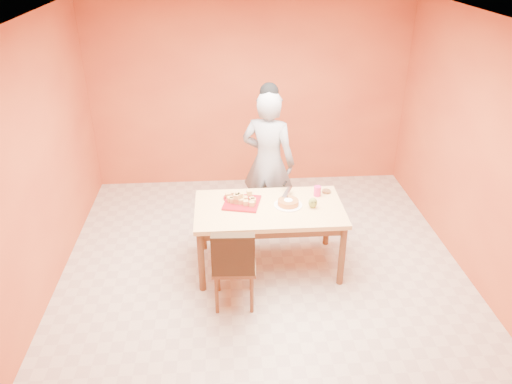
{
  "coord_description": "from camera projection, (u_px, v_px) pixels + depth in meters",
  "views": [
    {
      "loc": [
        -0.41,
        -4.39,
        3.39
      ],
      "look_at": [
        -0.07,
        0.3,
        0.93
      ],
      "focal_mm": 35.0,
      "sensor_mm": 36.0,
      "label": 1
    }
  ],
  "objects": [
    {
      "name": "red_dinner_plate",
      "position": [
        234.0,
        198.0,
        5.54
      ],
      "size": [
        0.31,
        0.31,
        0.01
      ],
      "primitive_type": "cylinder",
      "rotation": [
        0.0,
        0.0,
        -0.35
      ],
      "color": "maroon",
      "rests_on": "dining_table"
    },
    {
      "name": "dining_table",
      "position": [
        269.0,
        215.0,
        5.41
      ],
      "size": [
        1.6,
        0.9,
        0.76
      ],
      "color": "#ECC77B",
      "rests_on": "floor"
    },
    {
      "name": "dining_chair",
      "position": [
        234.0,
        263.0,
        4.92
      ],
      "size": [
        0.45,
        0.52,
        0.94
      ],
      "rotation": [
        0.0,
        0.0,
        -0.05
      ],
      "color": "brown",
      "rests_on": "floor"
    },
    {
      "name": "sponge_cake",
      "position": [
        288.0,
        202.0,
        5.38
      ],
      "size": [
        0.25,
        0.25,
        0.05
      ],
      "primitive_type": "cylinder",
      "rotation": [
        0.0,
        0.0,
        -0.12
      ],
      "color": "#C67A33",
      "rests_on": "white_cake_plate"
    },
    {
      "name": "floor",
      "position": [
        264.0,
        280.0,
        5.48
      ],
      "size": [
        5.0,
        5.0,
        0.0
      ],
      "primitive_type": "plane",
      "color": "beige",
      "rests_on": "ground"
    },
    {
      "name": "wall_right",
      "position": [
        489.0,
        161.0,
        5.0
      ],
      "size": [
        0.0,
        5.0,
        5.0
      ],
      "primitive_type": "plane",
      "rotation": [
        1.57,
        0.0,
        -1.57
      ],
      "color": "#D25F30",
      "rests_on": "floor"
    },
    {
      "name": "pastry_platter",
      "position": [
        242.0,
        203.0,
        5.43
      ],
      "size": [
        0.45,
        0.45,
        0.02
      ],
      "primitive_type": "cube",
      "rotation": [
        0.0,
        0.0,
        -0.24
      ],
      "color": "maroon",
      "rests_on": "dining_table"
    },
    {
      "name": "ceiling",
      "position": [
        267.0,
        24.0,
        4.23
      ],
      "size": [
        5.0,
        5.0,
        0.0
      ],
      "primitive_type": "plane",
      "rotation": [
        3.14,
        0.0,
        0.0
      ],
      "color": "white",
      "rests_on": "wall_back"
    },
    {
      "name": "pastry_pile",
      "position": [
        242.0,
        197.0,
        5.4
      ],
      "size": [
        0.34,
        0.34,
        0.11
      ],
      "primitive_type": null,
      "color": "tan",
      "rests_on": "pastry_platter"
    },
    {
      "name": "wall_left",
      "position": [
        29.0,
        175.0,
        4.71
      ],
      "size": [
        0.0,
        5.0,
        5.0
      ],
      "primitive_type": "plane",
      "rotation": [
        1.57,
        0.0,
        1.57
      ],
      "color": "#D25F30",
      "rests_on": "floor"
    },
    {
      "name": "wall_back",
      "position": [
        250.0,
        94.0,
        7.06
      ],
      "size": [
        4.5,
        0.0,
        4.5
      ],
      "primitive_type": "plane",
      "rotation": [
        1.57,
        0.0,
        0.0
      ],
      "color": "#D25F30",
      "rests_on": "floor"
    },
    {
      "name": "white_cake_plate",
      "position": [
        288.0,
        205.0,
        5.4
      ],
      "size": [
        0.4,
        0.4,
        0.01
      ],
      "primitive_type": "cylinder",
      "rotation": [
        0.0,
        0.0,
        -0.39
      ],
      "color": "white",
      "rests_on": "dining_table"
    },
    {
      "name": "checker_tin",
      "position": [
        326.0,
        191.0,
        5.66
      ],
      "size": [
        0.13,
        0.13,
        0.03
      ],
      "primitive_type": "cylinder",
      "rotation": [
        0.0,
        0.0,
        -0.38
      ],
      "color": "#3A190F",
      "rests_on": "dining_table"
    },
    {
      "name": "cake_server",
      "position": [
        287.0,
        192.0,
        5.53
      ],
      "size": [
        0.15,
        0.27,
        0.01
      ],
      "primitive_type": "cube",
      "rotation": [
        0.0,
        0.0,
        -0.39
      ],
      "color": "silver",
      "rests_on": "sponge_cake"
    },
    {
      "name": "magenta_glass",
      "position": [
        317.0,
        191.0,
        5.58
      ],
      "size": [
        0.1,
        0.1,
        0.11
      ],
      "primitive_type": "cylinder",
      "rotation": [
        0.0,
        0.0,
        0.25
      ],
      "color": "#E1216E",
      "rests_on": "dining_table"
    },
    {
      "name": "person",
      "position": [
        268.0,
        162.0,
        6.06
      ],
      "size": [
        0.77,
        0.65,
        1.81
      ],
      "primitive_type": "imported",
      "rotation": [
        0.0,
        0.0,
        2.75
      ],
      "color": "gray",
      "rests_on": "floor"
    },
    {
      "name": "egg_ornament",
      "position": [
        313.0,
        203.0,
        5.33
      ],
      "size": [
        0.12,
        0.11,
        0.12
      ],
      "primitive_type": "ellipsoid",
      "rotation": [
        0.0,
        0.0,
        -0.41
      ],
      "color": "olive",
      "rests_on": "dining_table"
    }
  ]
}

